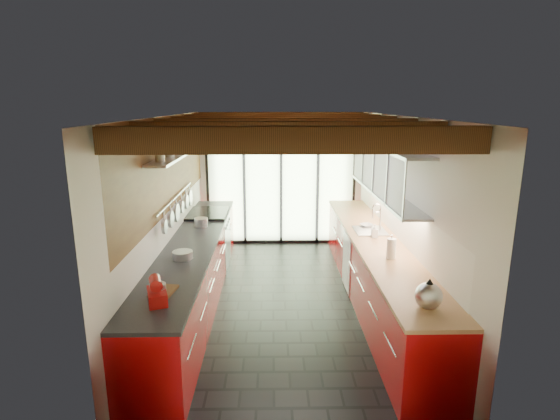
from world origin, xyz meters
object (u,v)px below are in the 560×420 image
at_px(stand_mixer, 157,292).
at_px(paper_towel, 391,249).
at_px(bowl, 366,225).
at_px(soap_bottle, 375,231).
at_px(kettle, 429,294).

distance_m(stand_mixer, paper_towel, 2.79).
height_order(stand_mixer, bowl, stand_mixer).
xyz_separation_m(stand_mixer, bowl, (2.54, 2.56, -0.08)).
xyz_separation_m(soap_bottle, bowl, (0.00, 0.54, -0.07)).
xyz_separation_m(stand_mixer, soap_bottle, (2.54, 2.02, -0.01)).
xyz_separation_m(paper_towel, soap_bottle, (0.00, 0.87, -0.03)).
distance_m(stand_mixer, kettle, 2.54).
relative_size(stand_mixer, paper_towel, 1.12).
distance_m(stand_mixer, bowl, 3.61).
bearing_deg(paper_towel, soap_bottle, 90.00).
distance_m(stand_mixer, soap_bottle, 3.25).
relative_size(stand_mixer, kettle, 1.01).
height_order(stand_mixer, soap_bottle, stand_mixer).
distance_m(kettle, soap_bottle, 2.17).
bearing_deg(stand_mixer, paper_towel, 24.50).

